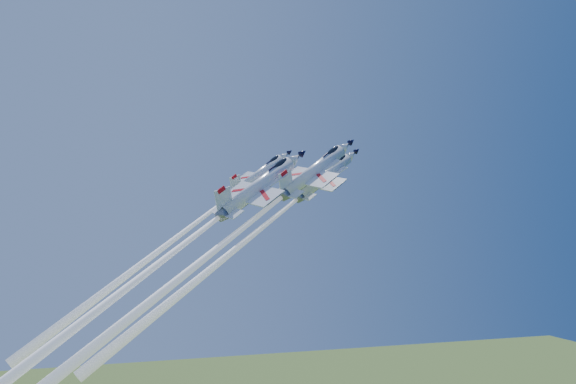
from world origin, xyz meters
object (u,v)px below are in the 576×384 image
object	(u,v)px
jet_lead	(244,242)
jet_right	(206,257)
jet_left	(175,239)
jet_slot	(115,297)

from	to	relation	value
jet_lead	jet_right	distance (m)	10.42
jet_lead	jet_left	xyz separation A→B (m)	(-10.16, 3.85, 0.53)
jet_lead	jet_slot	distance (m)	22.68
jet_left	jet_slot	bearing A→B (deg)	-57.66
jet_slot	jet_lead	bearing A→B (deg)	93.48
jet_right	jet_slot	size ratio (longest dim) A/B	0.87
jet_lead	jet_slot	world-z (taller)	jet_lead
jet_lead	jet_left	distance (m)	10.88
jet_left	jet_right	world-z (taller)	jet_right
jet_left	jet_lead	bearing A→B (deg)	48.33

